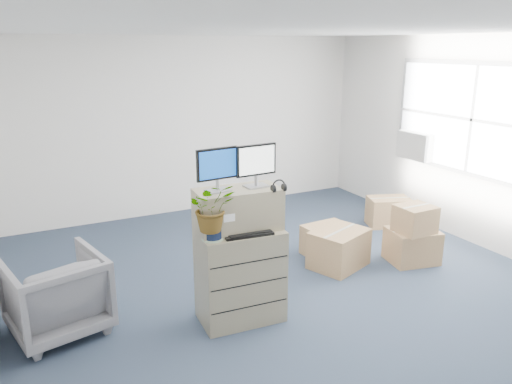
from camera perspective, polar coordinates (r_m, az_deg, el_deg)
ground at (r=5.56m, az=5.10°, el=-12.12°), size 7.00×7.00×0.00m
wall_back at (r=8.17m, az=-7.75°, el=7.47°), size 6.00×0.02×2.80m
wall_right at (r=7.09m, az=26.67°, el=4.51°), size 0.02×7.00×2.80m
window at (r=7.31m, az=23.60°, el=7.59°), size 0.07×2.72×1.52m
ac_unit at (r=7.92m, az=17.85°, el=5.08°), size 0.24×0.60×0.40m
filing_cabinet_lower at (r=4.99m, az=-1.81°, el=-9.50°), size 0.84×0.54×0.94m
filing_cabinet_upper at (r=4.77m, az=-2.08°, el=-1.99°), size 0.83×0.45×0.40m
monitor_left at (r=4.59m, az=-4.43°, el=2.84°), size 0.42×0.18×0.41m
monitor_right at (r=4.72m, az=0.03°, el=3.30°), size 0.42×0.17×0.41m
headphones at (r=4.67m, az=2.61°, el=0.66°), size 0.14×0.02×0.14m
keyboard at (r=4.69m, az=-0.97°, el=-4.77°), size 0.49×0.24×0.02m
mouse at (r=4.87m, az=2.65°, el=-3.96°), size 0.09×0.07×0.03m
water_bottle at (r=4.87m, az=-0.85°, el=-2.59°), size 0.07×0.07×0.25m
phone_dock at (r=4.79m, az=-2.06°, el=-3.98°), size 0.05×0.05×0.11m
external_drive at (r=5.01m, az=1.90°, el=-3.22°), size 0.18×0.14×0.05m
tissue_box at (r=4.96m, az=1.09°, el=-2.56°), size 0.25×0.16×0.09m
potted_plant at (r=4.52m, az=-5.06°, el=-2.46°), size 0.47×0.51×0.44m
office_chair at (r=5.16m, az=-21.93°, el=-10.40°), size 0.98×0.95×0.86m
cardboard_boxes at (r=6.72m, az=12.81°, el=-4.90°), size 2.31×1.75×0.76m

